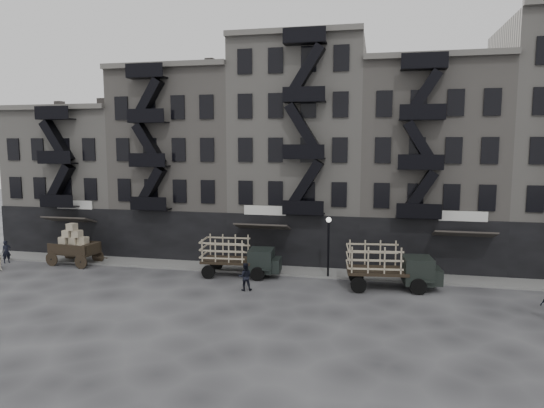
% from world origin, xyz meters
% --- Properties ---
extents(ground, '(140.00, 140.00, 0.00)m').
position_xyz_m(ground, '(0.00, 0.00, 0.00)').
color(ground, '#38383A').
rests_on(ground, ground).
extents(sidewalk, '(55.00, 2.50, 0.15)m').
position_xyz_m(sidewalk, '(0.00, 3.75, 0.07)').
color(sidewalk, slate).
rests_on(sidewalk, ground).
extents(building_west, '(10.00, 11.35, 13.20)m').
position_xyz_m(building_west, '(-20.00, 9.83, 6.00)').
color(building_west, gray).
rests_on(building_west, ground).
extents(building_midwest, '(10.00, 11.35, 16.20)m').
position_xyz_m(building_midwest, '(-10.00, 9.83, 7.50)').
color(building_midwest, gray).
rests_on(building_midwest, ground).
extents(building_center, '(10.00, 11.35, 18.20)m').
position_xyz_m(building_center, '(-0.00, 9.82, 8.50)').
color(building_center, gray).
rests_on(building_center, ground).
extents(building_mideast, '(10.00, 11.35, 16.20)m').
position_xyz_m(building_mideast, '(10.00, 9.83, 7.50)').
color(building_mideast, gray).
rests_on(building_mideast, ground).
extents(lamp_post, '(0.36, 0.36, 4.28)m').
position_xyz_m(lamp_post, '(3.00, 2.60, 2.78)').
color(lamp_post, black).
rests_on(lamp_post, ground).
extents(wagon, '(3.95, 2.41, 3.17)m').
position_xyz_m(wagon, '(-16.55, 2.35, 1.81)').
color(wagon, black).
rests_on(wagon, ground).
extents(stake_truck_west, '(5.61, 2.59, 2.75)m').
position_xyz_m(stake_truck_west, '(-3.21, 1.92, 1.57)').
color(stake_truck_west, black).
rests_on(stake_truck_west, ground).
extents(stake_truck_east, '(6.04, 2.97, 2.93)m').
position_xyz_m(stake_truck_east, '(7.10, 1.00, 1.67)').
color(stake_truck_east, black).
rests_on(stake_truck_east, ground).
extents(pedestrian_west, '(0.71, 0.77, 1.76)m').
position_xyz_m(pedestrian_west, '(-21.98, 1.69, 0.88)').
color(pedestrian_west, black).
rests_on(pedestrian_west, ground).
extents(pedestrian_mid, '(1.02, 0.89, 1.78)m').
position_xyz_m(pedestrian_mid, '(-1.86, -1.28, 0.89)').
color(pedestrian_mid, black).
rests_on(pedestrian_mid, ground).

